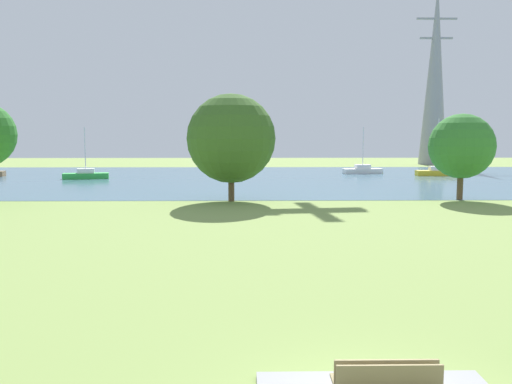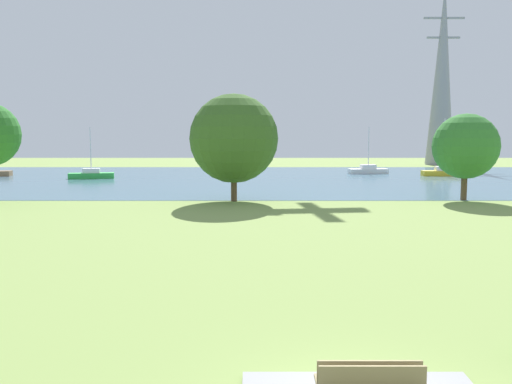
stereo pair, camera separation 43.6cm
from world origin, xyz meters
The scene contains 8 objects.
ground_plane centered at (0.00, 22.00, 0.00)m, with size 160.00×160.00×0.00m, color #7F994C.
water_surface centered at (0.00, 50.00, 0.01)m, with size 140.00×40.00×0.02m, color slate.
sailboat_white centered at (11.90, 57.01, 0.45)m, with size 4.96×2.12×5.71m.
sailboat_yellow centered at (19.91, 53.46, 0.46)m, with size 4.84×1.62×6.65m.
sailboat_green centered at (-20.03, 49.78, 0.45)m, with size 5.02×2.56×5.61m.
tree_mid_shore centered at (-3.54, 29.84, 4.53)m, with size 6.40×6.40×7.73m.
tree_west_far centered at (13.35, 30.35, 3.95)m, with size 4.75×4.75×6.34m.
electricity_pylon centered at (27.63, 77.48, 14.40)m, with size 6.40×4.40×28.77m.
Camera 2 is at (-1.94, -8.59, 4.81)m, focal length 37.41 mm.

